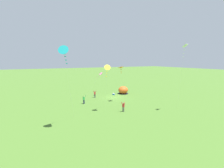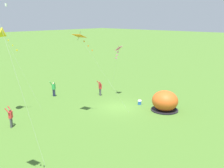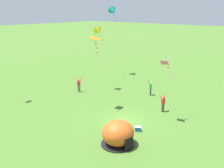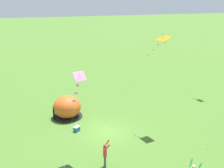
% 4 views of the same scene
% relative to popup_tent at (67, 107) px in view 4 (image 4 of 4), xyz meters
% --- Properties ---
extents(ground_plane, '(300.00, 300.00, 0.00)m').
position_rel_popup_tent_xyz_m(ground_plane, '(4.17, 2.52, -1.00)').
color(ground_plane, '#477028').
extents(popup_tent, '(2.81, 2.81, 2.10)m').
position_rel_popup_tent_xyz_m(popup_tent, '(0.00, 0.00, 0.00)').
color(popup_tent, '#D8591E').
rests_on(popup_tent, ground).
extents(cooler_box, '(0.61, 0.65, 0.44)m').
position_rel_popup_tent_xyz_m(cooler_box, '(3.10, 0.15, -0.78)').
color(cooler_box, '#2659B2').
rests_on(cooler_box, ground).
extents(person_far_back, '(0.70, 0.59, 1.89)m').
position_rel_popup_tent_xyz_m(person_far_back, '(8.68, 0.76, 0.00)').
color(person_far_back, '#4C4C51').
rests_on(person_far_back, ground).
extents(kite_pink, '(3.55, 2.65, 6.18)m').
position_rel_popup_tent_xyz_m(kite_pink, '(6.77, -0.39, 4.62)').
color(kite_pink, silver).
rests_on(kite_pink, ground).
extents(kite_orange, '(3.20, 4.63, 8.21)m').
position_rel_popup_tent_xyz_m(kite_orange, '(4.77, 6.96, 6.53)').
color(kite_orange, silver).
rests_on(kite_orange, ground).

